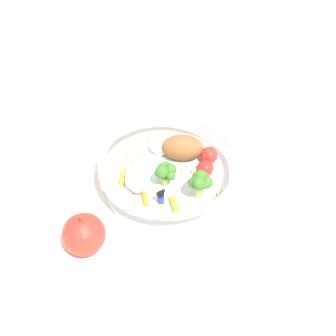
% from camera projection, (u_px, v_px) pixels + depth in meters
% --- Properties ---
extents(ground_plane, '(2.40, 2.40, 0.00)m').
position_uv_depth(ground_plane, '(162.00, 184.00, 0.81)').
color(ground_plane, silver).
extents(food_container, '(0.25, 0.25, 0.07)m').
position_uv_depth(food_container, '(169.00, 165.00, 0.80)').
color(food_container, white).
rests_on(food_container, ground_plane).
extents(loose_apple, '(0.07, 0.07, 0.08)m').
position_uv_depth(loose_apple, '(84.00, 234.00, 0.70)').
color(loose_apple, red).
rests_on(loose_apple, ground_plane).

